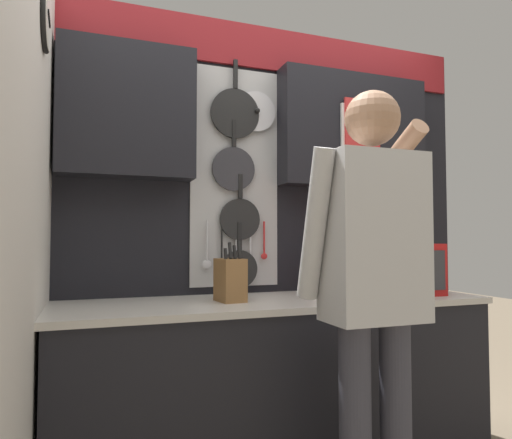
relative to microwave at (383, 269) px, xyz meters
name	(u,v)px	position (x,y,z in m)	size (l,w,h in m)	color
base_cabinet_counter	(278,392)	(-0.61, 0.01, -0.58)	(2.08, 0.62, 0.88)	black
back_wall_unit	(260,188)	(-0.59, 0.29, 0.44)	(2.65, 0.23, 2.37)	black
side_wall	(26,231)	(-1.67, -0.39, 0.18)	(0.07, 1.60, 2.37)	silver
microwave	(383,269)	(0.00, 0.00, 0.00)	(0.53, 0.37, 0.27)	red
knife_block	(230,279)	(-0.85, 0.00, -0.03)	(0.13, 0.16, 0.28)	brown
utensil_crock	(323,282)	(-0.36, 0.00, -0.06)	(0.10, 0.10, 0.33)	white
person	(372,271)	(-0.44, -0.55, 0.03)	(0.54, 0.62, 1.75)	#383842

